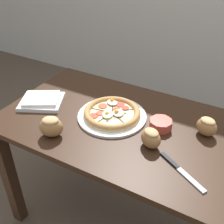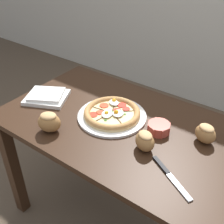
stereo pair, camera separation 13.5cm
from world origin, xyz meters
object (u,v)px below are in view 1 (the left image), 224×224
dining_table (126,142)px  ramekin_bowl (161,124)px  bread_piece_near (51,126)px  bread_piece_far (151,138)px  bread_piece_mid (207,126)px  pizza (112,114)px  napkin_folded (42,101)px  knife_main (181,171)px

dining_table → ramekin_bowl: size_ratio=11.23×
bread_piece_near → dining_table: bearing=43.8°
bread_piece_near → bread_piece_far: bearing=19.5°
ramekin_bowl → bread_piece_mid: size_ratio=0.97×
pizza → bread_piece_near: bread_piece_near is taller
ramekin_bowl → napkin_folded: bearing=-170.8°
knife_main → napkin_folded: bearing=-159.0°
dining_table → bread_piece_mid: 0.39m
bread_piece_near → bread_piece_far: bread_piece_near is taller
ramekin_bowl → bread_piece_far: 0.14m
dining_table → ramekin_bowl: ramekin_bowl is taller
ramekin_bowl → bread_piece_mid: bread_piece_mid is taller
bread_piece_near → napkin_folded: bearing=140.0°
pizza → knife_main: pizza is taller
dining_table → napkin_folded: (-0.47, -0.06, 0.13)m
ramekin_bowl → knife_main: bearing=-52.3°
bread_piece_near → bread_piece_mid: bearing=29.7°
pizza → bread_piece_near: bearing=-123.2°
ramekin_bowl → bread_piece_far: size_ratio=0.93×
bread_piece_near → ramekin_bowl: bearing=35.1°
dining_table → knife_main: 0.38m
knife_main → bread_piece_mid: bearing=114.4°
ramekin_bowl → bread_piece_mid: bearing=16.5°
bread_piece_near → pizza: bearing=56.8°
dining_table → pizza: bearing=172.7°
ramekin_bowl → bread_piece_near: bearing=-144.9°
ramekin_bowl → knife_main: size_ratio=0.50×
dining_table → pizza: (-0.09, 0.01, 0.14)m
napkin_folded → knife_main: bearing=-8.4°
ramekin_bowl → napkin_folded: 0.63m
bread_piece_far → knife_main: size_ratio=0.54×
pizza → napkin_folded: size_ratio=1.25×
napkin_folded → bread_piece_mid: 0.83m
pizza → ramekin_bowl: bearing=7.4°
bread_piece_mid → napkin_folded: bearing=-169.0°
dining_table → bread_piece_near: size_ratio=9.42×
pizza → bread_piece_mid: (0.43, 0.09, 0.02)m
bread_piece_mid → knife_main: (-0.02, -0.27, -0.04)m
bread_piece_far → dining_table: bearing=149.0°
pizza → ramekin_bowl: (0.24, 0.03, 0.00)m
ramekin_bowl → pizza: bearing=-172.6°
bread_piece_mid → bread_piece_far: size_ratio=0.96×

